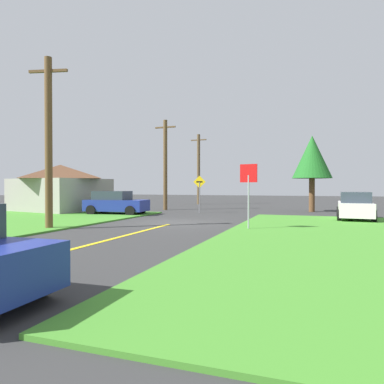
{
  "coord_description": "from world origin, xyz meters",
  "views": [
    {
      "loc": [
        6.97,
        -17.41,
        1.91
      ],
      "look_at": [
        -0.13,
        2.99,
        1.59
      ],
      "focal_mm": 32.97,
      "sensor_mm": 36.0,
      "label": 1
    }
  ],
  "objects": [
    {
      "name": "oak_tree_left",
      "position": [
        6.78,
        10.93,
        4.14
      ],
      "size": [
        2.96,
        2.96,
        5.82
      ],
      "color": "brown",
      "rests_on": "ground"
    },
    {
      "name": "stop_sign",
      "position": [
        4.24,
        -2.02,
        2.07
      ],
      "size": [
        0.79,
        0.21,
        2.91
      ],
      "rotation": [
        0.0,
        0.0,
        2.92
      ],
      "color": "#9EA0A8",
      "rests_on": "ground"
    },
    {
      "name": "direction_sign",
      "position": [
        -0.97,
        7.07,
        1.69
      ],
      "size": [
        0.9,
        0.14,
        2.72
      ],
      "color": "slate",
      "rests_on": "ground"
    },
    {
      "name": "lane_stripe_center",
      "position": [
        0.0,
        -8.0,
        0.01
      ],
      "size": [
        0.2,
        14.0,
        0.01
      ],
      "primitive_type": "cube",
      "color": "yellow",
      "rests_on": "ground"
    },
    {
      "name": "ground_plane",
      "position": [
        0.0,
        0.0,
        0.0
      ],
      "size": [
        120.0,
        120.0,
        0.0
      ],
      "primitive_type": "plane",
      "color": "#333333"
    },
    {
      "name": "utility_pole_near",
      "position": [
        -4.3,
        -4.6,
        3.95
      ],
      "size": [
        1.78,
        0.51,
        7.7
      ],
      "color": "brown",
      "rests_on": "ground"
    },
    {
      "name": "parked_car_near_building",
      "position": [
        -5.92,
        3.64,
        0.81
      ],
      "size": [
        4.31,
        2.41,
        1.62
      ],
      "rotation": [
        0.0,
        0.0,
        0.09
      ],
      "color": "navy",
      "rests_on": "ground"
    },
    {
      "name": "car_on_crossroad",
      "position": [
        9.17,
        4.72,
        0.8
      ],
      "size": [
        2.09,
        4.46,
        1.62
      ],
      "rotation": [
        0.0,
        0.0,
        1.52
      ],
      "color": "white",
      "rests_on": "ground"
    },
    {
      "name": "utility_pole_far",
      "position": [
        -4.99,
        19.1,
        3.9
      ],
      "size": [
        1.8,
        0.34,
        7.62
      ],
      "color": "brown",
      "rests_on": "ground"
    },
    {
      "name": "barn",
      "position": [
        -11.71,
        5.07,
        1.81
      ],
      "size": [
        7.16,
        6.33,
        3.63
      ],
      "color": "gray",
      "rests_on": "ground"
    },
    {
      "name": "utility_pole_mid",
      "position": [
        -4.64,
        9.25,
        3.79
      ],
      "size": [
        1.8,
        0.33,
        7.39
      ],
      "color": "brown",
      "rests_on": "ground"
    }
  ]
}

